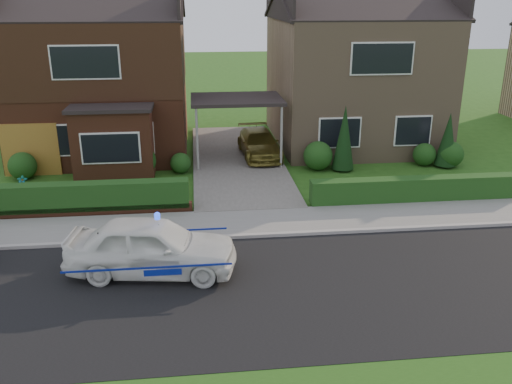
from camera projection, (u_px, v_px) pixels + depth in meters
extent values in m
plane|color=#224F15|center=(273.00, 289.00, 13.26)|extent=(120.00, 120.00, 0.00)
cube|color=black|center=(273.00, 289.00, 13.26)|extent=(60.00, 6.00, 0.02)
cube|color=#9E9993|center=(258.00, 236.00, 16.08)|extent=(60.00, 0.16, 0.12)
cube|color=slate|center=(255.00, 222.00, 17.07)|extent=(60.00, 2.00, 0.10)
cube|color=#666059|center=(237.00, 160.00, 23.51)|extent=(3.80, 12.00, 0.12)
cube|color=brown|center=(105.00, 86.00, 24.73)|extent=(7.20, 8.00, 5.80)
cube|color=white|center=(52.00, 141.00, 21.32)|extent=(1.80, 0.08, 1.30)
cube|color=white|center=(134.00, 138.00, 21.66)|extent=(1.60, 0.08, 1.30)
cube|color=white|center=(85.00, 62.00, 20.47)|extent=(2.60, 0.08, 1.30)
cube|color=black|center=(102.00, 53.00, 24.24)|extent=(7.26, 8.06, 2.90)
cube|color=brown|center=(113.00, 144.00, 20.96)|extent=(3.00, 1.40, 2.70)
cube|color=black|center=(110.00, 108.00, 20.48)|extent=(3.20, 1.60, 0.14)
cube|color=#987A5D|center=(352.00, 81.00, 25.95)|extent=(7.20, 8.00, 5.80)
cube|color=white|center=(340.00, 133.00, 22.54)|extent=(1.80, 0.08, 1.30)
cube|color=white|center=(413.00, 131.00, 22.88)|extent=(1.60, 0.08, 1.30)
cube|color=white|center=(382.00, 59.00, 21.69)|extent=(2.60, 0.08, 1.30)
cube|color=black|center=(236.00, 99.00, 22.61)|extent=(3.80, 3.00, 0.14)
cylinder|color=gray|center=(197.00, 140.00, 21.58)|extent=(0.10, 0.10, 2.70)
cylinder|color=gray|center=(281.00, 138.00, 21.94)|extent=(0.10, 0.10, 2.70)
cube|color=#8F601F|center=(31.00, 150.00, 21.33)|extent=(2.20, 0.10, 2.10)
cube|color=brown|center=(73.00, 212.00, 17.53)|extent=(7.70, 0.25, 0.36)
cube|color=#113814|center=(74.00, 215.00, 17.74)|extent=(7.50, 0.55, 0.90)
cube|color=#113814|center=(416.00, 202.00, 18.86)|extent=(7.50, 0.55, 0.80)
sphere|color=#113814|center=(22.00, 166.00, 21.05)|extent=(1.08, 1.08, 1.08)
sphere|color=#113814|center=(139.00, 161.00, 21.30)|extent=(1.32, 1.32, 1.32)
sphere|color=#113814|center=(181.00, 163.00, 21.83)|extent=(0.84, 0.84, 0.84)
sphere|color=#113814|center=(318.00, 156.00, 22.17)|extent=(1.20, 1.20, 1.20)
sphere|color=#113814|center=(424.00, 154.00, 22.79)|extent=(0.96, 0.96, 0.96)
sphere|color=#113814|center=(450.00, 154.00, 22.59)|extent=(1.08, 1.08, 1.08)
cone|color=black|center=(344.00, 140.00, 21.85)|extent=(0.90, 0.90, 2.60)
cone|color=black|center=(448.00, 141.00, 22.38)|extent=(0.90, 0.90, 2.20)
imported|color=white|center=(152.00, 247.00, 13.81)|extent=(2.32, 4.52, 1.47)
sphere|color=#193FF2|center=(158.00, 217.00, 13.56)|extent=(0.17, 0.17, 0.17)
cube|color=navy|center=(149.00, 265.00, 13.02)|extent=(3.97, 0.02, 0.05)
cube|color=navy|center=(154.00, 235.00, 14.65)|extent=(3.97, 0.01, 0.05)
ellipsoid|color=black|center=(102.00, 241.00, 13.50)|extent=(0.22, 0.17, 0.21)
sphere|color=white|center=(102.00, 242.00, 13.44)|extent=(0.11, 0.11, 0.11)
sphere|color=black|center=(102.00, 236.00, 13.43)|extent=(0.13, 0.13, 0.13)
cone|color=black|center=(100.00, 233.00, 13.41)|extent=(0.04, 0.04, 0.05)
cone|color=black|center=(103.00, 233.00, 13.42)|extent=(0.04, 0.04, 0.05)
imported|color=olive|center=(259.00, 144.00, 23.67)|extent=(1.79, 3.95, 1.12)
imported|color=gray|center=(23.00, 185.00, 19.53)|extent=(0.38, 0.29, 0.66)
imported|color=gray|center=(177.00, 187.00, 19.35)|extent=(0.45, 0.41, 0.69)
imported|color=gray|center=(115.00, 197.00, 18.26)|extent=(0.57, 0.57, 0.73)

